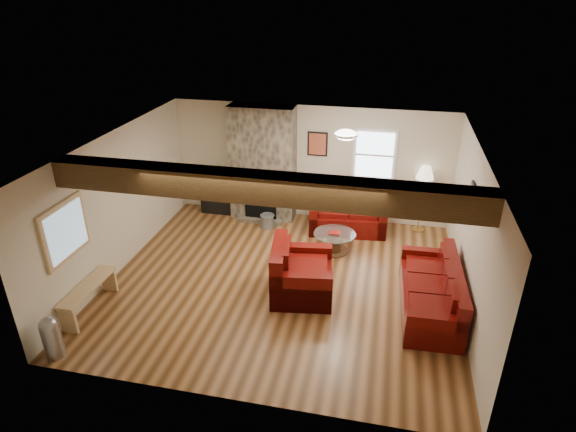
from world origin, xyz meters
name	(u,v)px	position (x,y,z in m)	size (l,w,h in m)	color
room	(282,218)	(0.00, 0.00, 1.25)	(8.00, 8.00, 8.00)	#543216
oak_beam	(261,187)	(0.00, -1.25, 2.31)	(6.00, 0.36, 0.38)	#331E0F
chimney_breast	(263,165)	(-1.00, 2.49, 1.22)	(1.40, 0.67, 2.50)	#3C352E
back_window	(374,155)	(1.35, 2.71, 1.55)	(0.90, 0.08, 1.10)	white
hatch_window	(65,231)	(-2.96, -1.50, 1.45)	(0.08, 1.00, 0.90)	tan
ceiling_dome	(346,136)	(0.90, 0.90, 2.44)	(0.40, 0.40, 0.18)	white
artwork_back	(317,144)	(0.15, 2.71, 1.70)	(0.42, 0.06, 0.52)	black
artwork_right	(472,199)	(2.96, 0.30, 1.75)	(0.06, 0.55, 0.42)	black
sofa_three	(431,289)	(2.48, -0.29, 0.40)	(2.06, 0.86, 0.79)	#450406
loveseat	(348,212)	(0.91, 2.23, 0.42)	(1.57, 0.91, 0.84)	#450406
armchair_red	(302,270)	(0.40, -0.27, 0.46)	(1.14, 1.00, 0.92)	#450406
coffee_table	(334,242)	(0.76, 1.24, 0.20)	(0.82, 0.82, 0.43)	#422615
tv_cabinet	(223,202)	(-1.97, 2.53, 0.23)	(0.94, 0.38, 0.47)	black
television	(222,184)	(-1.97, 2.53, 0.69)	(0.77, 0.10, 0.44)	black
floor_lamp	(425,176)	(2.40, 2.53, 1.23)	(0.37, 0.37, 1.44)	tan
pine_bench	(90,298)	(-2.83, -1.45, 0.23)	(0.29, 1.23, 0.46)	tan
pedal_bin	(52,337)	(-2.73, -2.51, 0.33)	(0.26, 0.26, 0.66)	#97979C
coal_bucket	(267,221)	(-0.78, 1.97, 0.15)	(0.32, 0.32, 0.30)	gray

